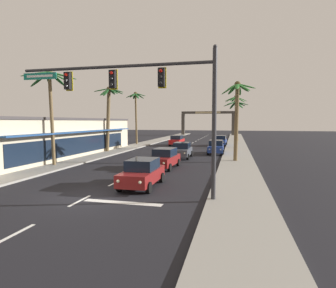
# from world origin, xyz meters

# --- Properties ---
(ground_plane) EXTENTS (220.00, 220.00, 0.00)m
(ground_plane) POSITION_xyz_m (0.00, 0.00, 0.00)
(ground_plane) COLOR black
(sidewalk_right) EXTENTS (3.20, 110.00, 0.14)m
(sidewalk_right) POSITION_xyz_m (7.80, 20.00, 0.07)
(sidewalk_right) COLOR gray
(sidewalk_right) RESTS_ON ground
(sidewalk_left) EXTENTS (3.20, 110.00, 0.14)m
(sidewalk_left) POSITION_xyz_m (-7.80, 20.00, 0.07)
(sidewalk_left) COLOR gray
(sidewalk_left) RESTS_ON ground
(lane_markings) EXTENTS (4.28, 87.95, 0.01)m
(lane_markings) POSITION_xyz_m (0.46, 19.67, 0.00)
(lane_markings) COLOR silver
(lane_markings) RESTS_ON ground
(traffic_signal_mast) EXTENTS (10.76, 0.41, 7.59)m
(traffic_signal_mast) POSITION_xyz_m (3.02, 0.58, 5.46)
(traffic_signal_mast) COLOR #2D2D33
(traffic_signal_mast) RESTS_ON ground
(sedan_lead_at_stop_bar) EXTENTS (1.96, 4.45, 1.68)m
(sedan_lead_at_stop_bar) POSITION_xyz_m (2.05, 2.85, 0.85)
(sedan_lead_at_stop_bar) COLOR maroon
(sedan_lead_at_stop_bar) RESTS_ON ground
(sedan_third_in_queue) EXTENTS (2.11, 4.51, 1.68)m
(sedan_third_in_queue) POSITION_xyz_m (1.72, 9.71, 0.85)
(sedan_third_in_queue) COLOR maroon
(sedan_third_in_queue) RESTS_ON ground
(sedan_fifth_in_queue) EXTENTS (2.03, 4.48, 1.68)m
(sedan_fifth_in_queue) POSITION_xyz_m (1.94, 16.56, 0.85)
(sedan_fifth_in_queue) COLOR #4C515B
(sedan_fifth_in_queue) RESTS_ON ground
(sedan_oncoming_far) EXTENTS (2.01, 4.48, 1.68)m
(sedan_oncoming_far) POSITION_xyz_m (-1.72, 31.68, 0.85)
(sedan_oncoming_far) COLOR red
(sedan_oncoming_far) RESTS_ON ground
(sedan_parked_nearest_kerb) EXTENTS (2.02, 4.48, 1.68)m
(sedan_parked_nearest_kerb) POSITION_xyz_m (5.30, 32.67, 0.85)
(sedan_parked_nearest_kerb) COLOR navy
(sedan_parked_nearest_kerb) RESTS_ON ground
(sedan_parked_mid_kerb) EXTENTS (1.99, 4.47, 1.68)m
(sedan_parked_mid_kerb) POSITION_xyz_m (5.30, 21.18, 0.85)
(sedan_parked_mid_kerb) COLOR navy
(sedan_parked_mid_kerb) RESTS_ON ground
(palm_left_second) EXTENTS (4.10, 4.40, 8.47)m
(palm_left_second) POSITION_xyz_m (-8.11, 8.34, 6.53)
(palm_left_second) COLOR brown
(palm_left_second) RESTS_ON ground
(palm_left_third) EXTENTS (3.59, 3.51, 8.35)m
(palm_left_third) POSITION_xyz_m (-8.18, 19.94, 5.65)
(palm_left_third) COLOR brown
(palm_left_third) RESTS_ON ground
(palm_left_farthest) EXTENTS (3.40, 3.38, 8.88)m
(palm_left_farthest) POSITION_xyz_m (-8.71, 31.53, 6.59)
(palm_left_farthest) COLOR brown
(palm_left_farthest) RESTS_ON ground
(palm_right_second) EXTENTS (3.30, 3.27, 7.79)m
(palm_right_second) POSITION_xyz_m (7.66, 14.74, 5.43)
(palm_right_second) COLOR brown
(palm_right_second) RESTS_ON ground
(palm_right_third) EXTENTS (3.62, 3.42, 7.05)m
(palm_right_third) POSITION_xyz_m (7.62, 28.84, 5.33)
(palm_right_third) COLOR brown
(palm_right_third) RESTS_ON ground
(palm_right_farthest) EXTENTS (4.31, 4.23, 8.97)m
(palm_right_farthest) POSITION_xyz_m (7.67, 42.93, 6.68)
(palm_right_farthest) COLOR brown
(palm_right_farthest) RESTS_ON ground
(storefront_strip_left) EXTENTS (8.30, 27.07, 4.34)m
(storefront_strip_left) POSITION_xyz_m (-12.35, 14.35, 2.17)
(storefront_strip_left) COLOR beige
(storefront_strip_left) RESTS_ON ground
(town_gateway_arch) EXTENTS (15.08, 0.90, 6.81)m
(town_gateway_arch) POSITION_xyz_m (0.00, 67.05, 4.42)
(town_gateway_arch) COLOR #423D38
(town_gateway_arch) RESTS_ON ground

